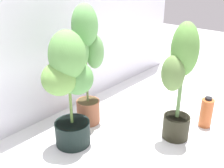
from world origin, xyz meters
TOP-DOWN VIEW (x-y plane):
  - ground_plane at (0.00, 0.00)m, footprint 8.00×8.00m
  - potted_plant_front_right at (0.24, -0.09)m, footprint 0.30×0.27m
  - potted_plant_back_center at (-0.02, 0.54)m, footprint 0.34×0.25m
  - potted_plant_back_left at (-0.29, 0.42)m, footprint 0.42×0.35m
  - nutrient_bottle at (0.55, -0.20)m, footprint 0.10×0.10m

SIDE VIEW (x-z plane):
  - ground_plane at x=0.00m, z-range 0.00..0.00m
  - nutrient_bottle at x=0.55m, z-range -0.01..0.25m
  - potted_plant_back_left at x=-0.29m, z-range 0.06..0.89m
  - potted_plant_front_right at x=0.24m, z-range 0.06..0.92m
  - potted_plant_back_center at x=-0.02m, z-range 0.08..1.03m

